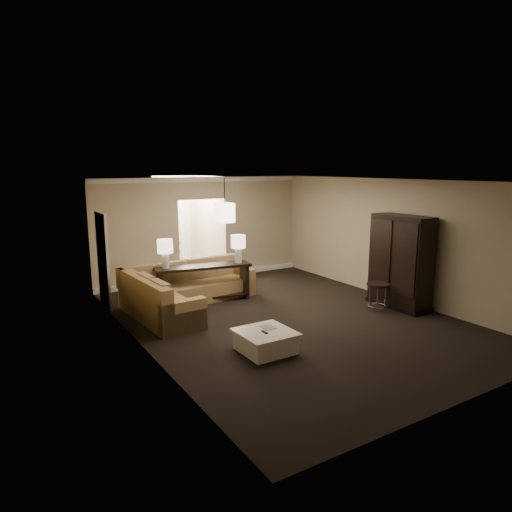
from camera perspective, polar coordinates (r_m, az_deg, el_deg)
ground at (r=9.49m, az=3.87°, el=-7.79°), size 8.00×8.00×0.00m
wall_back at (r=12.56m, az=-6.66°, el=3.40°), size 6.00×0.04×2.80m
wall_front at (r=6.40m, az=25.30°, el=-5.12°), size 6.00×0.04×2.80m
wall_left at (r=7.81m, az=-14.25°, el=-1.58°), size 0.04×8.00×2.80m
wall_right at (r=11.12m, az=16.70°, el=2.01°), size 0.04×8.00×2.80m
ceiling at (r=8.98m, az=4.11°, el=9.36°), size 6.00×8.00×0.02m
crown_molding at (r=12.41m, az=-6.70°, el=9.47°), size 6.00×0.10×0.12m
baseboard at (r=12.77m, az=-6.43°, el=-2.59°), size 6.00×0.10×0.12m
side_door at (r=10.55m, az=-18.58°, el=-0.52°), size 0.05×0.90×2.10m
foyer at (r=13.79m, az=-9.00°, el=3.61°), size 1.44×2.02×2.80m
sectional_sofa at (r=10.22m, az=-9.20°, el=-4.37°), size 3.13×2.56×0.92m
coffee_table at (r=7.81m, az=1.19°, el=-10.58°), size 0.90×0.90×0.38m
console_table at (r=10.56m, az=-6.57°, el=-3.01°), size 2.26×0.87×0.85m
armoire at (r=10.49m, az=17.61°, el=-0.92°), size 0.61×1.42×2.04m
drink_table at (r=10.19m, az=14.98°, el=-4.28°), size 0.48×0.48×0.61m
table_lamp_left at (r=10.21m, az=-11.29°, el=0.84°), size 0.34×0.34×0.65m
table_lamp_right at (r=10.65m, az=-2.23°, el=1.47°), size 0.34×0.34×0.65m
pendant_light at (r=11.34m, az=-3.94°, el=5.43°), size 0.38×0.38×1.09m
person at (r=13.99m, az=-10.47°, el=1.80°), size 0.71×0.58×1.70m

